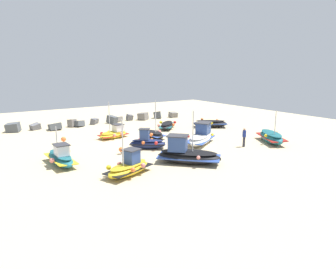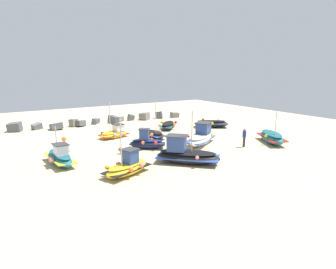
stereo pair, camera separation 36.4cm
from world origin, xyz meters
name	(u,v)px [view 1 (the left image)]	position (x,y,z in m)	size (l,w,h in m)	color
ground_plane	(144,140)	(0.00, 0.00, 0.00)	(54.36, 54.36, 0.00)	#C6B289
fishing_boat_0	(167,125)	(4.96, 3.57, 0.39)	(3.47, 3.64, 0.83)	black
fishing_boat_1	(201,137)	(3.68, -4.06, 0.63)	(4.45, 3.65, 1.91)	white
fishing_boat_2	(210,123)	(9.61, 1.46, 0.45)	(4.10, 3.53, 0.97)	black
fishing_boat_3	(61,157)	(-8.68, -3.41, 0.54)	(1.84, 4.02, 2.73)	#1E6670
fishing_boat_4	(114,133)	(-1.99, 2.49, 0.45)	(3.27, 2.07, 3.66)	gold
fishing_boat_5	(187,154)	(-0.88, -8.06, 0.65)	(4.51, 4.58, 3.91)	black
fishing_boat_6	(147,142)	(-1.28, -2.89, 0.54)	(3.19, 2.83, 1.76)	navy
fishing_boat_7	(129,167)	(-5.52, -7.98, 0.52)	(3.78, 2.59, 3.71)	gold
fishing_boat_8	(271,137)	(9.40, -7.30, 0.53)	(3.36, 4.44, 3.18)	#1E6670
fishing_boat_9	(153,134)	(1.31, 0.42, 0.36)	(1.75, 3.12, 3.82)	black
person_walking	(244,136)	(6.08, -7.06, 0.98)	(0.32, 0.32, 1.69)	#2D2D38
breakwater_rocks	(97,121)	(-0.75, 10.49, 0.40)	(21.39, 2.73, 1.21)	#4C5156
mooring_buoy_0	(121,150)	(-3.90, -3.26, 0.38)	(0.39, 0.39, 0.58)	#3F3F42
mooring_buoy_1	(63,139)	(-6.82, 2.83, 0.41)	(0.45, 0.45, 0.64)	#3F3F42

